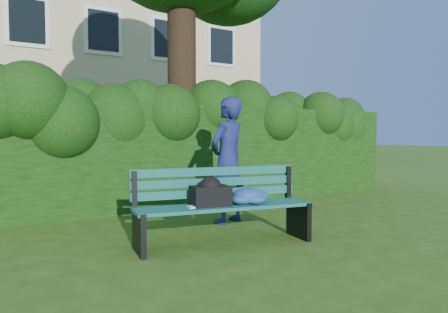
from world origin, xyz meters
TOP-DOWN VIEW (x-y plane):
  - ground at (0.00, 0.00)m, footprint 80.00×80.00m
  - apartment_building at (-0.00, 13.99)m, footprint 16.00×8.08m
  - hedge at (0.00, 2.20)m, footprint 10.00×1.00m
  - park_bench at (-0.80, -0.68)m, footprint 2.15×0.95m
  - man_reading at (-0.11, 0.34)m, footprint 0.77×0.63m

SIDE VIEW (x-z plane):
  - ground at x=0.00m, z-range 0.00..0.00m
  - park_bench at x=-0.80m, z-range 0.06..0.95m
  - hedge at x=0.00m, z-range 0.00..1.80m
  - man_reading at x=-0.11m, z-range 0.00..1.83m
  - apartment_building at x=0.00m, z-range 0.00..12.00m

